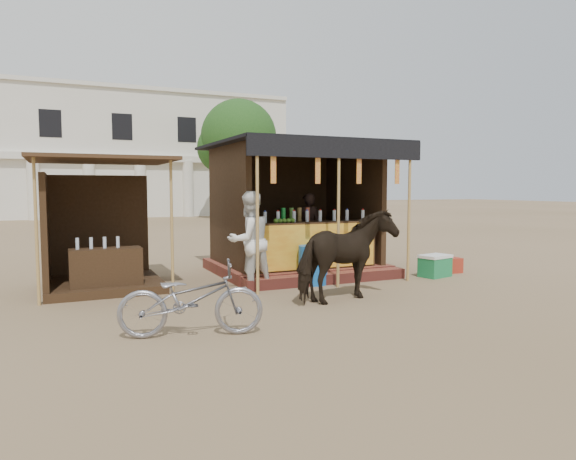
# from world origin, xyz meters

# --- Properties ---
(ground) EXTENTS (120.00, 120.00, 0.00)m
(ground) POSITION_xyz_m (0.00, 0.00, 0.00)
(ground) COLOR #846B4C
(ground) RESTS_ON ground
(main_stall) EXTENTS (3.60, 3.61, 2.78)m
(main_stall) POSITION_xyz_m (1.02, 3.36, 1.02)
(main_stall) COLOR brown
(main_stall) RESTS_ON ground
(secondary_stall) EXTENTS (2.40, 2.40, 2.38)m
(secondary_stall) POSITION_xyz_m (-3.17, 3.24, 0.85)
(secondary_stall) COLOR #342113
(secondary_stall) RESTS_ON ground
(cow) EXTENTS (1.92, 1.25, 1.49)m
(cow) POSITION_xyz_m (0.52, 0.44, 0.75)
(cow) COLOR black
(cow) RESTS_ON ground
(motorbike) EXTENTS (1.88, 1.05, 0.94)m
(motorbike) POSITION_xyz_m (-2.26, -0.49, 0.47)
(motorbike) COLOR gray
(motorbike) RESTS_ON ground
(bystander) EXTENTS (1.01, 0.87, 1.79)m
(bystander) POSITION_xyz_m (-0.59, 2.00, 0.90)
(bystander) COLOR white
(bystander) RESTS_ON ground
(blue_barrel) EXTENTS (0.73, 0.73, 0.74)m
(blue_barrel) POSITION_xyz_m (0.71, 2.00, 0.37)
(blue_barrel) COLOR #1659A7
(blue_barrel) RESTS_ON ground
(red_crate) EXTENTS (0.37, 0.38, 0.33)m
(red_crate) POSITION_xyz_m (4.10, 2.00, 0.16)
(red_crate) COLOR maroon
(red_crate) RESTS_ON ground
(cooler) EXTENTS (0.73, 0.58, 0.46)m
(cooler) POSITION_xyz_m (3.41, 1.70, 0.23)
(cooler) COLOR #1B7C44
(cooler) RESTS_ON ground
(background_building) EXTENTS (26.00, 7.45, 8.18)m
(background_building) POSITION_xyz_m (-2.00, 29.94, 3.98)
(background_building) COLOR silver
(background_building) RESTS_ON ground
(tree) EXTENTS (4.50, 4.40, 7.00)m
(tree) POSITION_xyz_m (5.81, 22.14, 4.63)
(tree) COLOR #382314
(tree) RESTS_ON ground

